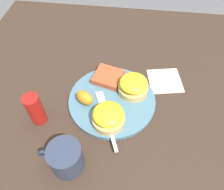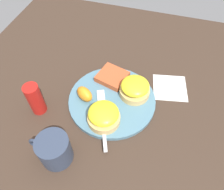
% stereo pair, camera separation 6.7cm
% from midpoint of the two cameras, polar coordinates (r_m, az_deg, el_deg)
% --- Properties ---
extents(ground_plane, '(1.10, 1.10, 0.00)m').
position_cam_midpoint_polar(ground_plane, '(0.70, 2.75, -1.87)').
color(ground_plane, '#38281E').
extents(plate, '(0.28, 0.28, 0.01)m').
position_cam_midpoint_polar(plate, '(0.70, 2.77, -1.53)').
color(plate, slate).
rests_on(plate, ground_plane).
extents(sandwich_benedict_left, '(0.10, 0.10, 0.06)m').
position_cam_midpoint_polar(sandwich_benedict_left, '(0.62, 1.33, -5.74)').
color(sandwich_benedict_left, tan).
rests_on(sandwich_benedict_left, plate).
extents(sandwich_benedict_right, '(0.10, 0.10, 0.06)m').
position_cam_midpoint_polar(sandwich_benedict_right, '(0.69, 8.79, 1.51)').
color(sandwich_benedict_right, tan).
rests_on(sandwich_benedict_right, plate).
extents(hashbrown_patty, '(0.11, 0.11, 0.02)m').
position_cam_midpoint_polar(hashbrown_patty, '(0.74, 2.70, 4.66)').
color(hashbrown_patty, '#AF4C29').
rests_on(hashbrown_patty, plate).
extents(orange_wedge, '(0.07, 0.06, 0.04)m').
position_cam_midpoint_polar(orange_wedge, '(0.67, -4.36, 0.07)').
color(orange_wedge, orange).
rests_on(orange_wedge, plate).
extents(fork, '(0.10, 0.20, 0.00)m').
position_cam_midpoint_polar(fork, '(0.65, 0.39, -5.31)').
color(fork, silver).
rests_on(fork, plate).
extents(cup, '(0.11, 0.08, 0.09)m').
position_cam_midpoint_polar(cup, '(0.58, -11.61, -14.08)').
color(cup, '#2D384C').
rests_on(cup, ground_plane).
extents(napkin, '(0.13, 0.13, 0.00)m').
position_cam_midpoint_polar(napkin, '(0.77, 17.33, 1.72)').
color(napkin, white).
rests_on(napkin, ground_plane).
extents(condiment_bottle, '(0.04, 0.04, 0.11)m').
position_cam_midpoint_polar(condiment_bottle, '(0.67, -16.74, -1.22)').
color(condiment_bottle, '#B21914').
rests_on(condiment_bottle, ground_plane).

